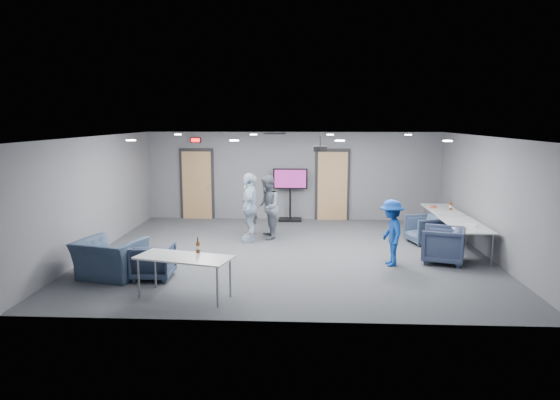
{
  "coord_description": "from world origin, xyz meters",
  "views": [
    {
      "loc": [
        0.34,
        -11.28,
        3.09
      ],
      "look_at": [
        -0.23,
        0.31,
        1.2
      ],
      "focal_mm": 32.0,
      "sensor_mm": 36.0,
      "label": 1
    }
  ],
  "objects_px": {
    "chair_front_b": "(110,259)",
    "bottle_front": "(198,247)",
    "person_a": "(249,205)",
    "chair_front_a": "(153,261)",
    "person_b": "(267,207)",
    "bottle_right": "(451,206)",
    "projector": "(320,148)",
    "table_right_b": "(465,226)",
    "chair_right_a": "(424,230)",
    "table_front_left": "(184,259)",
    "chair_right_b": "(443,245)",
    "tv_stand": "(290,191)",
    "person_c": "(250,207)",
    "table_right_a": "(442,211)",
    "person_d": "(391,233)"
  },
  "relations": [
    {
      "from": "chair_front_a",
      "to": "tv_stand",
      "type": "xyz_separation_m",
      "value": [
        2.51,
        5.75,
        0.56
      ]
    },
    {
      "from": "bottle_right",
      "to": "person_d",
      "type": "bearing_deg",
      "value": -126.88
    },
    {
      "from": "projector",
      "to": "chair_right_b",
      "type": "bearing_deg",
      "value": -20.0
    },
    {
      "from": "chair_front_a",
      "to": "table_right_b",
      "type": "bearing_deg",
      "value": -163.95
    },
    {
      "from": "person_a",
      "to": "projector",
      "type": "bearing_deg",
      "value": 68.93
    },
    {
      "from": "chair_front_b",
      "to": "tv_stand",
      "type": "distance_m",
      "value": 6.68
    },
    {
      "from": "table_front_left",
      "to": "chair_front_b",
      "type": "bearing_deg",
      "value": 164.78
    },
    {
      "from": "person_b",
      "to": "bottle_front",
      "type": "height_order",
      "value": "person_b"
    },
    {
      "from": "bottle_right",
      "to": "table_right_b",
      "type": "bearing_deg",
      "value": -95.5
    },
    {
      "from": "person_b",
      "to": "table_front_left",
      "type": "height_order",
      "value": "person_b"
    },
    {
      "from": "table_right_b",
      "to": "person_a",
      "type": "bearing_deg",
      "value": 70.78
    },
    {
      "from": "person_b",
      "to": "chair_right_a",
      "type": "bearing_deg",
      "value": 76.31
    },
    {
      "from": "chair_right_a",
      "to": "table_front_left",
      "type": "xyz_separation_m",
      "value": [
        -5.09,
        -4.06,
        0.33
      ]
    },
    {
      "from": "person_c",
      "to": "table_right_a",
      "type": "height_order",
      "value": "person_c"
    },
    {
      "from": "person_a",
      "to": "chair_front_b",
      "type": "xyz_separation_m",
      "value": [
        -2.34,
        -3.78,
        -0.43
      ]
    },
    {
      "from": "person_c",
      "to": "table_right_b",
      "type": "bearing_deg",
      "value": 75.7
    },
    {
      "from": "bottle_front",
      "to": "chair_front_b",
      "type": "bearing_deg",
      "value": 158.83
    },
    {
      "from": "person_c",
      "to": "chair_front_b",
      "type": "height_order",
      "value": "person_c"
    },
    {
      "from": "person_b",
      "to": "bottle_front",
      "type": "relative_size",
      "value": 5.86
    },
    {
      "from": "chair_right_b",
      "to": "bottle_right",
      "type": "height_order",
      "value": "bottle_right"
    },
    {
      "from": "person_b",
      "to": "chair_front_a",
      "type": "distance_m",
      "value": 3.96
    },
    {
      "from": "person_c",
      "to": "chair_front_a",
      "type": "relative_size",
      "value": 2.28
    },
    {
      "from": "chair_right_a",
      "to": "tv_stand",
      "type": "xyz_separation_m",
      "value": [
        -3.44,
        2.69,
        0.56
      ]
    },
    {
      "from": "person_a",
      "to": "chair_front_a",
      "type": "height_order",
      "value": "person_a"
    },
    {
      "from": "chair_right_b",
      "to": "tv_stand",
      "type": "bearing_deg",
      "value": -123.07
    },
    {
      "from": "person_d",
      "to": "table_right_b",
      "type": "bearing_deg",
      "value": 110.85
    },
    {
      "from": "bottle_front",
      "to": "person_a",
      "type": "bearing_deg",
      "value": 84.66
    },
    {
      "from": "person_c",
      "to": "table_right_a",
      "type": "bearing_deg",
      "value": 97.03
    },
    {
      "from": "chair_front_b",
      "to": "projector",
      "type": "bearing_deg",
      "value": -134.66
    },
    {
      "from": "bottle_right",
      "to": "projector",
      "type": "relative_size",
      "value": 0.79
    },
    {
      "from": "chair_front_b",
      "to": "person_c",
      "type": "bearing_deg",
      "value": -113.54
    },
    {
      "from": "chair_right_a",
      "to": "chair_right_b",
      "type": "bearing_deg",
      "value": -15.89
    },
    {
      "from": "person_a",
      "to": "chair_right_a",
      "type": "bearing_deg",
      "value": 95.3
    },
    {
      "from": "chair_right_b",
      "to": "bottle_front",
      "type": "relative_size",
      "value": 3.05
    },
    {
      "from": "tv_stand",
      "to": "chair_right_b",
      "type": "bearing_deg",
      "value": -51.75
    },
    {
      "from": "chair_front_b",
      "to": "bottle_front",
      "type": "distance_m",
      "value": 2.1
    },
    {
      "from": "person_d",
      "to": "projector",
      "type": "distance_m",
      "value": 2.62
    },
    {
      "from": "person_b",
      "to": "projector",
      "type": "relative_size",
      "value": 4.7
    },
    {
      "from": "table_right_a",
      "to": "tv_stand",
      "type": "distance_m",
      "value": 4.5
    },
    {
      "from": "person_a",
      "to": "person_b",
      "type": "xyz_separation_m",
      "value": [
        0.5,
        -0.38,
        0.02
      ]
    },
    {
      "from": "person_d",
      "to": "table_front_left",
      "type": "bearing_deg",
      "value": -66.26
    },
    {
      "from": "person_b",
      "to": "person_c",
      "type": "distance_m",
      "value": 0.53
    },
    {
      "from": "table_front_left",
      "to": "bottle_front",
      "type": "bearing_deg",
      "value": 67.79
    },
    {
      "from": "person_d",
      "to": "bottle_right",
      "type": "distance_m",
      "value": 3.31
    },
    {
      "from": "chair_right_a",
      "to": "chair_right_b",
      "type": "height_order",
      "value": "chair_right_b"
    },
    {
      "from": "chair_right_b",
      "to": "bottle_front",
      "type": "height_order",
      "value": "bottle_front"
    },
    {
      "from": "person_b",
      "to": "bottle_right",
      "type": "bearing_deg",
      "value": 85.65
    },
    {
      "from": "person_d",
      "to": "tv_stand",
      "type": "height_order",
      "value": "tv_stand"
    },
    {
      "from": "person_a",
      "to": "chair_right_b",
      "type": "height_order",
      "value": "person_a"
    },
    {
      "from": "person_b",
      "to": "person_c",
      "type": "relative_size",
      "value": 0.94
    }
  ]
}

